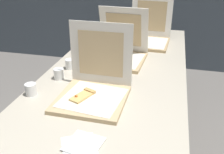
% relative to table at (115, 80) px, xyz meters
% --- Properties ---
extents(table, '(0.91, 2.32, 0.75)m').
position_rel_table_xyz_m(table, '(0.00, 0.00, 0.00)').
color(table, '#BCB29E').
rests_on(table, ground).
extents(pizza_box_front, '(0.37, 0.38, 0.38)m').
position_rel_table_xyz_m(pizza_box_front, '(-0.05, -0.32, 0.10)').
color(pizza_box_front, tan).
rests_on(pizza_box_front, table).
extents(pizza_box_middle, '(0.38, 0.39, 0.37)m').
position_rel_table_xyz_m(pizza_box_middle, '(-0.02, 0.24, 0.10)').
color(pizza_box_middle, tan).
rests_on(pizza_box_middle, table).
extents(pizza_box_back, '(0.38, 0.41, 0.38)m').
position_rel_table_xyz_m(pizza_box_back, '(0.13, 0.69, 0.10)').
color(pizza_box_back, tan).
rests_on(pizza_box_back, table).
extents(cup_white_mid, '(0.06, 0.06, 0.07)m').
position_rel_table_xyz_m(cup_white_mid, '(-0.32, 0.01, 0.08)').
color(cup_white_mid, white).
rests_on(cup_white_mid, table).
extents(cup_white_near_left, '(0.06, 0.06, 0.07)m').
position_rel_table_xyz_m(cup_white_near_left, '(-0.39, -0.38, 0.08)').
color(cup_white_near_left, white).
rests_on(cup_white_near_left, table).
extents(cup_white_near_center, '(0.06, 0.06, 0.07)m').
position_rel_table_xyz_m(cup_white_near_center, '(-0.33, -0.15, 0.08)').
color(cup_white_near_center, white).
rests_on(cup_white_near_center, table).
extents(napkin_pile, '(0.19, 0.19, 0.01)m').
position_rel_table_xyz_m(napkin_pile, '(0.02, -0.71, 0.05)').
color(napkin_pile, white).
rests_on(napkin_pile, table).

